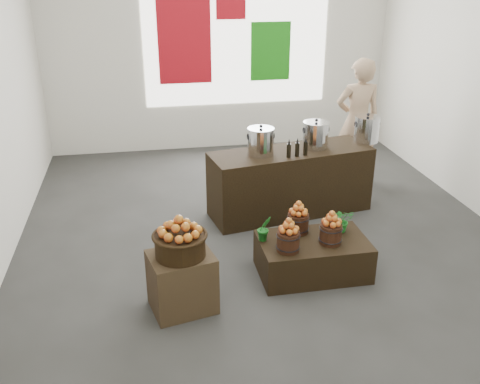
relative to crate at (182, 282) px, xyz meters
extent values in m
plane|color=#373734|center=(1.12, 1.38, -0.30)|extent=(7.00, 7.00, 0.00)
cube|color=silver|center=(1.12, 4.88, 1.70)|extent=(6.00, 0.04, 4.00)
cube|color=white|center=(1.42, 4.86, 1.70)|extent=(3.20, 0.02, 2.40)
cube|color=#A60C17|center=(0.52, 4.85, 1.60)|extent=(0.90, 0.04, 1.40)
cube|color=#1A7E13|center=(2.02, 4.85, 1.40)|extent=(0.70, 0.04, 1.00)
cube|color=#A60C17|center=(1.32, 4.85, 2.20)|extent=(0.50, 0.04, 0.50)
cube|color=#453620|center=(0.00, 0.00, 0.00)|extent=(0.69, 0.61, 0.60)
cylinder|color=black|center=(0.00, 0.00, 0.41)|extent=(0.48, 0.48, 0.22)
cube|color=black|center=(1.46, 0.39, -0.10)|extent=(1.17, 0.73, 0.41)
cylinder|color=#38190F|center=(1.12, 0.23, 0.21)|extent=(0.23, 0.23, 0.22)
cylinder|color=#38190F|center=(1.61, 0.30, 0.21)|extent=(0.23, 0.23, 0.22)
cylinder|color=#38190F|center=(1.34, 0.61, 0.21)|extent=(0.23, 0.23, 0.22)
imported|color=#15641B|center=(1.82, 0.54, 0.24)|extent=(0.25, 0.22, 0.27)
imported|color=#15641B|center=(0.93, 0.49, 0.25)|extent=(0.18, 0.16, 0.28)
cube|color=black|center=(1.63, 1.94, 0.14)|extent=(2.24, 1.05, 0.88)
cylinder|color=silver|center=(1.19, 1.87, 0.75)|extent=(0.33, 0.33, 0.33)
cylinder|color=silver|center=(1.96, 2.00, 0.75)|extent=(0.33, 0.33, 0.33)
cylinder|color=silver|center=(2.74, 2.14, 0.75)|extent=(0.33, 0.33, 0.33)
imported|color=tan|center=(2.92, 2.90, 0.65)|extent=(0.71, 0.48, 1.89)
camera|label=1|loc=(-0.25, -4.45, 2.89)|focal=40.00mm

